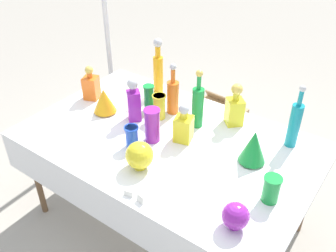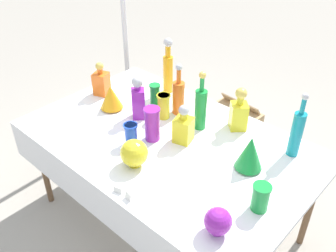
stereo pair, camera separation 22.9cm
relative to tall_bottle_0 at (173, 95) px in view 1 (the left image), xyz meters
name	(u,v)px [view 1 (the left image)]	position (x,y,z in m)	size (l,w,h in m)	color
ground_plane	(168,220)	(0.16, -0.28, -0.90)	(40.00, 40.00, 0.00)	#A0998C
display_table	(165,148)	(0.16, -0.32, -0.19)	(1.85, 1.17, 0.76)	white
tall_bottle_0	(173,95)	(0.00, 0.00, 0.00)	(0.08, 0.08, 0.37)	orange
tall_bottle_1	(158,69)	(-0.26, 0.18, 0.06)	(0.07, 0.07, 0.43)	orange
tall_bottle_2	(295,123)	(0.82, 0.11, 0.03)	(0.07, 0.07, 0.42)	teal
tall_bottle_3	(198,105)	(0.23, -0.04, 0.02)	(0.08, 0.08, 0.41)	#198C38
square_decanter_0	(134,101)	(-0.16, -0.23, 0.01)	(0.12, 0.12, 0.31)	purple
square_decanter_1	(91,86)	(-0.60, -0.19, -0.03)	(0.13, 0.13, 0.26)	orange
square_decanter_2	(184,126)	(0.24, -0.23, -0.03)	(0.13, 0.13, 0.26)	yellow
square_decanter_3	(235,107)	(0.42, 0.12, -0.01)	(0.15, 0.15, 0.30)	yellow
slender_vase_0	(152,124)	(0.09, -0.35, -0.02)	(0.10, 0.10, 0.23)	purple
slender_vase_1	(159,106)	(-0.03, -0.12, -0.04)	(0.10, 0.10, 0.18)	yellow
slender_vase_2	(149,97)	(-0.15, -0.08, -0.03)	(0.08, 0.08, 0.20)	#198C38
slender_vase_3	(271,188)	(0.90, -0.41, -0.05)	(0.10, 0.10, 0.15)	#198C38
slender_vase_4	(132,136)	(0.02, -0.47, -0.06)	(0.09, 0.09, 0.14)	blue
fluted_vase_0	(105,100)	(-0.39, -0.28, -0.04)	(0.16, 0.16, 0.18)	orange
fluted_vase_1	(253,147)	(0.69, -0.18, -0.03)	(0.16, 0.16, 0.22)	#198C38
round_bowl_0	(235,216)	(0.84, -0.67, -0.06)	(0.13, 0.13, 0.14)	purple
round_bowl_1	(139,155)	(0.19, -0.60, -0.05)	(0.16, 0.16, 0.17)	yellow
price_tag_left	(140,199)	(0.37, -0.82, -0.12)	(0.05, 0.01, 0.04)	white
price_tag_center	(128,194)	(0.29, -0.82, -0.12)	(0.05, 0.01, 0.03)	white
cardboard_box_behind_left	(219,119)	(-0.10, 0.94, -0.75)	(0.50, 0.33, 0.38)	tan
canopy_pole	(109,47)	(-0.98, 0.39, -0.02)	(0.18, 0.18, 2.25)	silver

